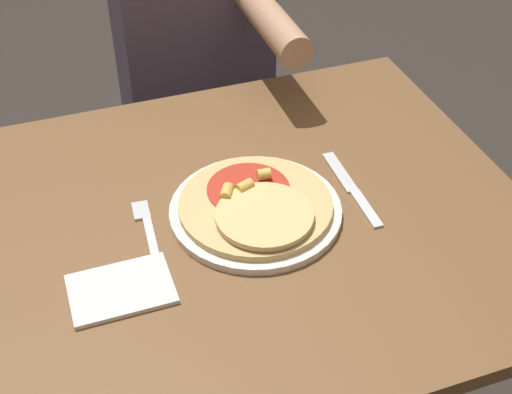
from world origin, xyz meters
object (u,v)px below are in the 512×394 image
(plate, at_px, (256,212))
(knife, at_px, (352,189))
(fork, at_px, (148,230))
(person_diner, at_px, (195,56))
(pizza, at_px, (257,206))
(dining_table, at_px, (247,268))

(plate, xyz_separation_m, knife, (0.18, 0.00, -0.00))
(plate, height_order, knife, plate)
(fork, height_order, person_diner, person_diner)
(person_diner, bearing_deg, pizza, -96.50)
(dining_table, height_order, knife, knife)
(dining_table, relative_size, pizza, 3.70)
(fork, xyz_separation_m, person_diner, (0.26, 0.66, -0.06))
(plate, bearing_deg, dining_table, 171.53)
(person_diner, bearing_deg, fork, -111.83)
(person_diner, bearing_deg, knife, -80.94)
(plate, height_order, fork, plate)
(pizza, bearing_deg, knife, 3.33)
(pizza, distance_m, person_diner, 0.69)
(knife, relative_size, person_diner, 0.18)
(fork, height_order, knife, same)
(dining_table, distance_m, fork, 0.21)
(pizza, distance_m, fork, 0.19)
(knife, bearing_deg, fork, 177.28)
(dining_table, height_order, pizza, pizza)
(pizza, height_order, knife, pizza)
(person_diner, bearing_deg, plate, -96.54)
(dining_table, xyz_separation_m, person_diner, (0.09, 0.67, 0.07))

